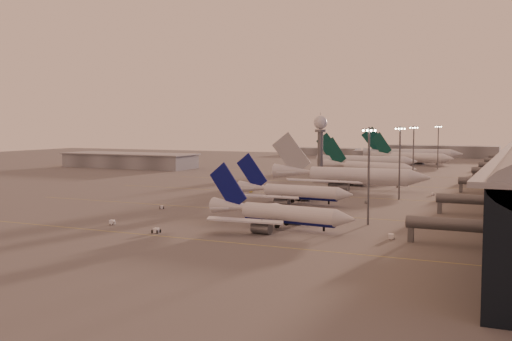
% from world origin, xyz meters
% --- Properties ---
extents(ground, '(700.00, 700.00, 0.00)m').
position_xyz_m(ground, '(0.00, 0.00, 0.00)').
color(ground, '#504E4E').
rests_on(ground, ground).
extents(taxiway_markings, '(180.00, 185.25, 0.02)m').
position_xyz_m(taxiway_markings, '(30.00, 56.00, 0.01)').
color(taxiway_markings, gold).
rests_on(taxiway_markings, ground).
extents(hangar, '(82.00, 27.00, 8.50)m').
position_xyz_m(hangar, '(-120.00, 140.00, 4.32)').
color(hangar, slate).
rests_on(hangar, ground).
extents(radar_tower, '(6.40, 6.40, 31.10)m').
position_xyz_m(radar_tower, '(5.00, 120.00, 20.95)').
color(radar_tower, '#55575C').
rests_on(radar_tower, ground).
extents(mast_a, '(3.60, 0.56, 25.00)m').
position_xyz_m(mast_a, '(58.00, 0.00, 13.74)').
color(mast_a, '#55575C').
rests_on(mast_a, ground).
extents(mast_b, '(3.60, 0.56, 25.00)m').
position_xyz_m(mast_b, '(55.00, 55.00, 13.74)').
color(mast_b, '#55575C').
rests_on(mast_b, ground).
extents(mast_c, '(3.60, 0.56, 25.00)m').
position_xyz_m(mast_c, '(50.00, 110.00, 13.74)').
color(mast_c, '#55575C').
rests_on(mast_c, ground).
extents(mast_d, '(3.60, 0.56, 25.00)m').
position_xyz_m(mast_d, '(48.00, 200.00, 13.74)').
color(mast_d, '#55575C').
rests_on(mast_d, ground).
extents(distant_horizon, '(165.00, 37.50, 9.00)m').
position_xyz_m(distant_horizon, '(2.62, 325.14, 3.89)').
color(distant_horizon, slate).
rests_on(distant_horizon, ground).
extents(narrowbody_near, '(40.60, 32.23, 15.89)m').
position_xyz_m(narrowbody_near, '(39.60, -15.00, 3.22)').
color(narrowbody_near, silver).
rests_on(narrowbody_near, ground).
extents(narrowbody_mid, '(41.12, 32.75, 16.06)m').
position_xyz_m(narrowbody_mid, '(26.06, 29.93, 3.25)').
color(narrowbody_mid, silver).
rests_on(narrowbody_mid, ground).
extents(widebody_white, '(63.94, 51.20, 22.48)m').
position_xyz_m(widebody_white, '(30.39, 80.04, 3.90)').
color(widebody_white, silver).
rests_on(widebody_white, ground).
extents(greentail_a, '(50.94, 40.53, 19.05)m').
position_xyz_m(greentail_a, '(23.62, 138.48, 3.36)').
color(greentail_a, silver).
rests_on(greentail_a, ground).
extents(greentail_b, '(57.23, 46.12, 20.77)m').
position_xyz_m(greentail_b, '(11.75, 181.65, 3.67)').
color(greentail_b, silver).
rests_on(greentail_b, ground).
extents(greentail_c, '(54.75, 43.56, 20.51)m').
position_xyz_m(greentail_c, '(28.07, 229.94, 3.62)').
color(greentail_c, silver).
rests_on(greentail_c, ground).
extents(greentail_d, '(64.52, 51.45, 23.94)m').
position_xyz_m(greentail_d, '(24.46, 254.74, 4.23)').
color(greentail_d, silver).
rests_on(greentail_d, ground).
extents(gsv_truck_a, '(6.61, 3.82, 2.52)m').
position_xyz_m(gsv_truck_a, '(-1.05, -27.10, 1.29)').
color(gsv_truck_a, white).
rests_on(gsv_truck_a, ground).
extents(gsv_tug_near, '(2.38, 3.89, 1.10)m').
position_xyz_m(gsv_tug_near, '(15.25, -32.19, 0.57)').
color(gsv_tug_near, white).
rests_on(gsv_tug_near, ground).
extents(gsv_catering_a, '(6.00, 3.46, 4.63)m').
position_xyz_m(gsv_catering_a, '(67.67, -16.64, 2.32)').
color(gsv_catering_a, white).
rests_on(gsv_catering_a, ground).
extents(gsv_tug_mid, '(3.27, 3.57, 0.88)m').
position_xyz_m(gsv_tug_mid, '(-6.16, 2.45, 0.45)').
color(gsv_tug_mid, white).
rests_on(gsv_tug_mid, ground).
extents(gsv_truck_b, '(5.38, 2.93, 2.06)m').
position_xyz_m(gsv_truck_b, '(47.67, 40.60, 1.05)').
color(gsv_truck_b, slate).
rests_on(gsv_truck_b, ground).
extents(gsv_truck_c, '(5.74, 5.51, 2.37)m').
position_xyz_m(gsv_truck_c, '(0.40, 53.30, 1.21)').
color(gsv_truck_c, yellow).
rests_on(gsv_truck_c, ground).
extents(gsv_catering_b, '(4.72, 3.35, 3.55)m').
position_xyz_m(gsv_catering_b, '(63.97, 71.62, 1.77)').
color(gsv_catering_b, white).
rests_on(gsv_catering_b, ground).
extents(gsv_tug_far, '(3.15, 4.32, 1.11)m').
position_xyz_m(gsv_tug_far, '(11.41, 109.32, 0.57)').
color(gsv_tug_far, white).
rests_on(gsv_tug_far, ground).
extents(gsv_truck_d, '(3.32, 6.22, 2.38)m').
position_xyz_m(gsv_truck_d, '(-15.27, 130.56, 1.22)').
color(gsv_truck_d, white).
rests_on(gsv_truck_d, ground).
extents(gsv_tug_hangar, '(4.33, 3.53, 1.07)m').
position_xyz_m(gsv_tug_hangar, '(40.46, 159.34, 0.55)').
color(gsv_tug_hangar, white).
rests_on(gsv_tug_hangar, ground).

